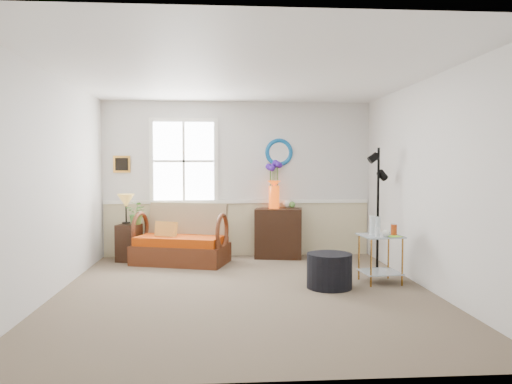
{
  "coord_description": "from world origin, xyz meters",
  "views": [
    {
      "loc": [
        -0.3,
        -5.92,
        1.52
      ],
      "look_at": [
        0.15,
        0.3,
        1.19
      ],
      "focal_mm": 35.0,
      "sensor_mm": 36.0,
      "label": 1
    }
  ],
  "objects": [
    {
      "name": "table_lamp",
      "position": [
        -1.79,
        2.12,
        0.83
      ],
      "size": [
        0.27,
        0.27,
        0.49
      ],
      "primitive_type": null,
      "rotation": [
        0.0,
        0.0,
        0.03
      ],
      "color": "gold",
      "rests_on": "lamp_stand"
    },
    {
      "name": "chair_rail",
      "position": [
        0.0,
        2.47,
        0.92
      ],
      "size": [
        4.46,
        0.04,
        0.06
      ],
      "primitive_type": "cube",
      "color": "white",
      "rests_on": "walls"
    },
    {
      "name": "floor_lamp",
      "position": [
        1.97,
        1.08,
        0.89
      ],
      "size": [
        0.27,
        0.27,
        1.78
      ],
      "primitive_type": null,
      "rotation": [
        0.0,
        0.0,
        0.06
      ],
      "color": "black",
      "rests_on": "floor"
    },
    {
      "name": "side_table",
      "position": [
        1.78,
        0.37,
        0.31
      ],
      "size": [
        0.54,
        0.54,
        0.63
      ],
      "primitive_type": null,
      "rotation": [
        0.0,
        0.0,
        0.09
      ],
      "color": "#AD7227",
      "rests_on": "floor"
    },
    {
      "name": "potted_plant",
      "position": [
        -1.62,
        2.11,
        0.73
      ],
      "size": [
        0.45,
        0.47,
        0.29
      ],
      "primitive_type": "imported",
      "rotation": [
        0.0,
        0.0,
        -0.43
      ],
      "color": "#4D8036",
      "rests_on": "lamp_stand"
    },
    {
      "name": "flower_vase",
      "position": [
        0.6,
        2.31,
        1.2
      ],
      "size": [
        0.28,
        0.28,
        0.77
      ],
      "primitive_type": null,
      "rotation": [
        0.0,
        0.0,
        -0.27
      ],
      "color": "#DD4509",
      "rests_on": "cabinet"
    },
    {
      "name": "mirror",
      "position": [
        0.7,
        2.48,
        1.75
      ],
      "size": [
        0.47,
        0.07,
        0.47
      ],
      "primitive_type": "torus",
      "rotation": [
        1.57,
        0.0,
        0.0
      ],
      "color": "#1376AB",
      "rests_on": "walls"
    },
    {
      "name": "ceiling",
      "position": [
        0.0,
        0.0,
        2.6
      ],
      "size": [
        4.5,
        5.0,
        0.01
      ],
      "primitive_type": "cube",
      "color": "white",
      "rests_on": "walls"
    },
    {
      "name": "picture",
      "position": [
        -1.92,
        2.48,
        1.55
      ],
      "size": [
        0.28,
        0.03,
        0.28
      ],
      "primitive_type": "cube",
      "color": "#C8882E",
      "rests_on": "walls"
    },
    {
      "name": "lamp_stand",
      "position": [
        -1.75,
        2.11,
        0.29
      ],
      "size": [
        0.41,
        0.41,
        0.59
      ],
      "primitive_type": null,
      "rotation": [
        0.0,
        0.0,
        -0.26
      ],
      "color": "black",
      "rests_on": "floor"
    },
    {
      "name": "cabinet",
      "position": [
        0.67,
        2.26,
        0.41
      ],
      "size": [
        0.83,
        0.61,
        0.82
      ],
      "primitive_type": null,
      "rotation": [
        0.0,
        0.0,
        -0.17
      ],
      "color": "black",
      "rests_on": "floor"
    },
    {
      "name": "loveseat",
      "position": [
        -0.91,
        1.86,
        0.46
      ],
      "size": [
        1.58,
        1.18,
        0.92
      ],
      "primitive_type": null,
      "rotation": [
        0.0,
        0.0,
        -0.3
      ],
      "color": "maroon",
      "rests_on": "floor"
    },
    {
      "name": "throw_pillow",
      "position": [
        -1.15,
        1.88,
        0.48
      ],
      "size": [
        0.36,
        0.24,
        0.35
      ],
      "primitive_type": null,
      "rotation": [
        0.0,
        0.0,
        -0.46
      ],
      "color": "#D3631F",
      "rests_on": "loveseat"
    },
    {
      "name": "ottoman",
      "position": [
        1.06,
        0.14,
        0.22
      ],
      "size": [
        0.65,
        0.65,
        0.43
      ],
      "primitive_type": "cylinder",
      "rotation": [
        0.0,
        0.0,
        0.17
      ],
      "color": "black",
      "rests_on": "floor"
    },
    {
      "name": "floor",
      "position": [
        0.0,
        0.0,
        0.0
      ],
      "size": [
        4.5,
        5.0,
        0.01
      ],
      "primitive_type": "cube",
      "color": "#685A4B",
      "rests_on": "ground"
    },
    {
      "name": "window",
      "position": [
        -0.9,
        2.47,
        1.6
      ],
      "size": [
        1.14,
        0.06,
        1.44
      ],
      "primitive_type": null,
      "color": "white",
      "rests_on": "walls"
    },
    {
      "name": "tabletop_items",
      "position": [
        1.82,
        0.35,
        0.75
      ],
      "size": [
        0.48,
        0.48,
        0.25
      ],
      "primitive_type": null,
      "rotation": [
        0.0,
        0.0,
        0.18
      ],
      "color": "silver",
      "rests_on": "side_table"
    },
    {
      "name": "walls",
      "position": [
        0.0,
        0.0,
        1.3
      ],
      "size": [
        4.51,
        5.01,
        2.6
      ],
      "color": "silver",
      "rests_on": "floor"
    },
    {
      "name": "wainscot",
      "position": [
        0.0,
        2.48,
        0.45
      ],
      "size": [
        4.46,
        0.02,
        0.9
      ],
      "primitive_type": "cube",
      "color": "beige",
      "rests_on": "walls"
    }
  ]
}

